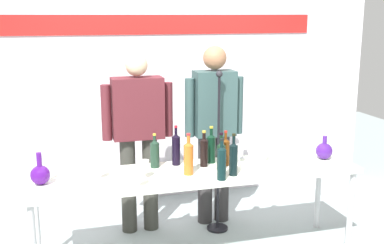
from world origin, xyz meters
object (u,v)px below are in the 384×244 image
wine_bottle_0 (189,157)px  wine_bottle_5 (176,148)px  wine_bottle_6 (233,158)px  wine_glass_left_2 (145,166)px  wine_glass_right_2 (243,145)px  wine_glass_right_3 (264,145)px  wine_glass_right_1 (266,150)px  wine_bottle_1 (222,162)px  wine_bottle_8 (226,151)px  wine_glass_right_0 (240,150)px  wine_bottle_4 (204,151)px  wine_bottle_3 (211,147)px  microphone_stand (218,179)px  wine_glass_left_1 (100,167)px  decanter_blue_right (324,151)px  presenter_right (214,124)px  decanter_blue_left (40,174)px  presenter_left (138,131)px  wine_bottle_7 (155,153)px  wine_glass_left_0 (139,172)px  display_table (197,178)px

wine_bottle_0 → wine_bottle_5: bearing=97.5°
wine_bottle_6 → wine_glass_left_2: (-0.68, 0.12, -0.04)m
wine_glass_right_2 → wine_glass_right_3: 0.20m
wine_glass_right_1 → wine_bottle_5: bearing=171.3°
wine_bottle_1 → wine_glass_left_2: size_ratio=2.26×
wine_bottle_8 → wine_glass_right_0: bearing=13.3°
wine_bottle_4 → wine_bottle_3: bearing=42.9°
microphone_stand → wine_glass_left_1: bearing=-158.1°
decanter_blue_right → wine_glass_right_3: bearing=156.8°
presenter_right → wine_glass_left_1: (-1.13, -0.64, -0.12)m
decanter_blue_right → microphone_stand: microphone_stand is taller
decanter_blue_left → wine_glass_right_0: bearing=3.6°
decanter_blue_right → wine_bottle_8: 0.89m
decanter_blue_left → presenter_left: bearing=38.0°
wine_bottle_7 → wine_glass_right_1: size_ratio=1.93×
wine_bottle_5 → wine_bottle_6: same height
wine_bottle_3 → decanter_blue_left: bearing=-172.9°
decanter_blue_right → presenter_left: presenter_left is taller
wine_bottle_1 → wine_bottle_6: 0.14m
wine_bottle_8 → wine_glass_right_3: 0.43m
wine_bottle_6 → presenter_left: bearing=125.6°
wine_bottle_1 → wine_glass_right_3: wine_bottle_1 is taller
presenter_left → wine_bottle_3: 0.73m
wine_bottle_3 → microphone_stand: bearing=60.5°
presenter_right → wine_glass_left_2: size_ratio=12.07×
wine_bottle_6 → wine_bottle_7: (-0.55, 0.36, -0.02)m
decanter_blue_left → wine_glass_left_0: (0.69, -0.25, 0.04)m
wine_glass_right_1 → wine_bottle_4: bearing=178.5°
wine_bottle_3 → wine_glass_right_0: wine_bottle_3 is taller
wine_bottle_1 → wine_glass_left_0: bearing=179.2°
wine_bottle_5 → wine_bottle_3: bearing=-3.6°
wine_bottle_7 → wine_glass_left_0: (-0.20, -0.43, -0.01)m
wine_glass_left_2 → wine_glass_right_0: size_ratio=0.89×
wine_bottle_3 → wine_bottle_4: bearing=-137.1°
wine_bottle_6 → wine_bottle_8: (0.03, 0.26, -0.02)m
wine_bottle_0 → wine_glass_left_2: wine_bottle_0 is taller
wine_bottle_1 → wine_bottle_8: size_ratio=1.09×
presenter_right → wine_glass_right_2: presenter_right is taller
wine_bottle_0 → wine_glass_left_0: 0.46m
wine_glass_left_0 → wine_glass_right_0: wine_glass_left_0 is taller
presenter_left → wine_bottle_8: 0.87m
presenter_right → wine_glass_left_2: (-0.80, -0.72, -0.11)m
wine_bottle_1 → wine_glass_left_2: 0.59m
wine_bottle_3 → wine_bottle_7: size_ratio=1.11×
wine_bottle_1 → wine_glass_left_1: (-0.89, 0.28, -0.05)m
display_table → wine_bottle_4: (0.09, 0.10, 0.19)m
wine_glass_left_1 → wine_glass_right_2: size_ratio=0.79×
wine_glass_left_2 → wine_bottle_6: bearing=-10.3°
wine_bottle_0 → wine_glass_right_0: size_ratio=2.09×
presenter_left → wine_bottle_0: size_ratio=5.00×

